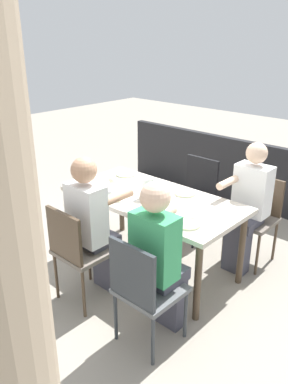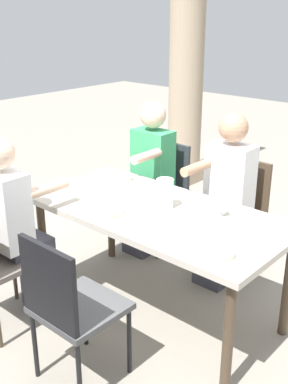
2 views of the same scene
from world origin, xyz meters
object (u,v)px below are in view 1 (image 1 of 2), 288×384
at_px(chair_west_north, 143,287).
at_px(plate_3, 126,174).
at_px(wine_glass_2, 112,181).
at_px(water_pitcher, 147,189).
at_px(plate_0, 188,224).
at_px(chair_mid_south, 195,193).
at_px(diner_guest_third, 93,223).
at_px(dining_table, 153,204).
at_px(diner_woman_green, 248,204).
at_px(plate_1, 185,194).
at_px(diner_man_white, 160,255).
at_px(chair_west_south, 256,213).
at_px(chair_mid_north, 77,248).
at_px(plate_2, 117,198).

distance_m(chair_west_north, plate_3, 1.72).
xyz_separation_m(wine_glass_2, water_pitcher, (-0.36, -0.11, -0.02)).
bearing_deg(plate_0, chair_mid_south, -57.72).
xyz_separation_m(diner_guest_third, wine_glass_2, (0.29, -0.50, 0.17)).
height_order(dining_table, plate_3, plate_3).
xyz_separation_m(diner_woman_green, water_pitcher, (0.68, 0.70, 0.18)).
height_order(chair_west_north, plate_1, chair_west_north).
bearing_deg(diner_man_white, chair_west_south, -90.11).
bearing_deg(plate_3, chair_mid_south, -131.43).
relative_size(chair_mid_north, chair_mid_south, 0.99).
bearing_deg(diner_guest_third, chair_west_south, -116.64).
xyz_separation_m(dining_table, diner_woman_green, (-0.66, -0.65, -0.01)).
height_order(chair_mid_north, plate_1, chair_mid_north).
relative_size(dining_table, plate_3, 7.99).
xyz_separation_m(wine_glass_2, plate_3, (0.24, -0.42, -0.10)).
xyz_separation_m(chair_mid_north, water_pitcher, (-0.08, -0.80, 0.33)).
distance_m(chair_west_south, diner_guest_third, 1.70).
relative_size(diner_man_white, wine_glass_2, 8.63).
height_order(chair_west_north, chair_mid_south, chair_mid_south).
bearing_deg(chair_mid_south, plate_3, 48.57).
bearing_deg(chair_mid_north, diner_woman_green, -116.91).
bearing_deg(chair_mid_south, diner_woman_green, 164.83).
relative_size(wine_glass_2, plate_3, 0.69).
relative_size(chair_mid_north, plate_0, 4.11).
relative_size(diner_man_white, plate_2, 5.93).
bearing_deg(diner_woman_green, diner_guest_third, 60.07).
bearing_deg(dining_table, diner_woman_green, -135.62).
height_order(wine_glass_2, water_pitcher, water_pitcher).
bearing_deg(diner_man_white, plate_0, -81.60).
xyz_separation_m(chair_west_north, chair_mid_north, (0.76, -0.00, 0.02)).
bearing_deg(diner_woman_green, dining_table, 44.38).
bearing_deg(plate_2, chair_west_south, -128.48).
height_order(dining_table, plate_2, plate_2).
height_order(chair_west_north, water_pitcher, water_pitcher).
distance_m(chair_mid_north, diner_man_white, 0.80).
distance_m(diner_man_white, plate_0, 0.43).
bearing_deg(plate_3, diner_woman_green, -163.13).
distance_m(dining_table, diner_guest_third, 0.67).
relative_size(chair_west_north, plate_1, 4.48).
bearing_deg(water_pitcher, plate_0, 162.30).
xyz_separation_m(chair_mid_north, diner_man_white, (-0.76, -0.18, 0.16)).
bearing_deg(plate_0, plate_2, 0.74).
height_order(dining_table, diner_guest_third, diner_guest_third).
relative_size(chair_mid_south, plate_1, 4.53).
distance_m(chair_west_south, diner_man_white, 1.53).
bearing_deg(chair_mid_north, chair_west_south, -114.20).
distance_m(diner_woman_green, diner_man_white, 1.32).
bearing_deg(wine_glass_2, diner_man_white, 154.04).
distance_m(plate_2, wine_glass_2, 0.22).
xyz_separation_m(diner_man_white, plate_2, (0.88, -0.41, 0.08)).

